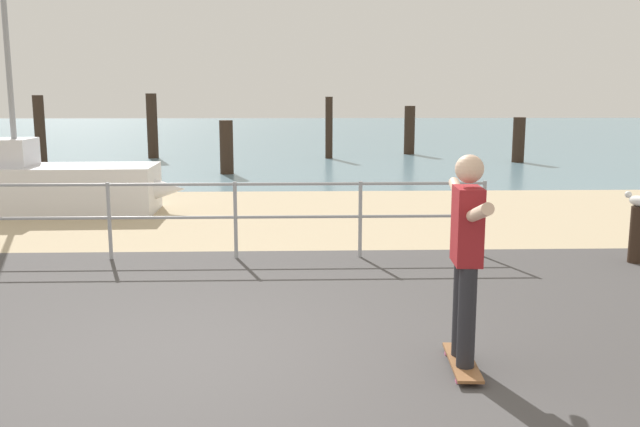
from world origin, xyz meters
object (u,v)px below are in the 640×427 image
(bollard_short, at_px, (636,235))
(seagull, at_px, (638,200))
(skateboarder, at_px, (467,247))
(sailboat, at_px, (43,186))
(skateboard, at_px, (462,362))

(bollard_short, relative_size, seagull, 1.60)
(skateboarder, height_order, bollard_short, skateboarder)
(sailboat, xyz_separation_m, skateboard, (6.00, -7.47, -0.45))
(skateboarder, bearing_deg, sailboat, 128.80)
(sailboat, height_order, skateboarder, sailboat)
(skateboard, xyz_separation_m, bollard_short, (3.09, 3.39, 0.31))
(skateboard, distance_m, bollard_short, 4.60)
(sailboat, height_order, seagull, sailboat)
(skateboard, height_order, seagull, seagull)
(bollard_short, bearing_deg, seagull, 109.03)
(sailboat, height_order, bollard_short, sailboat)
(sailboat, distance_m, seagull, 9.96)
(seagull, bearing_deg, sailboat, 155.92)
(skateboard, bearing_deg, bollard_short, 47.66)
(skateboard, xyz_separation_m, skateboarder, (0.00, 0.00, 0.95))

